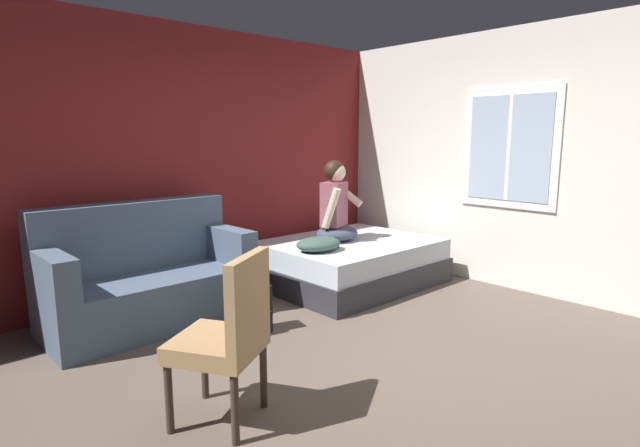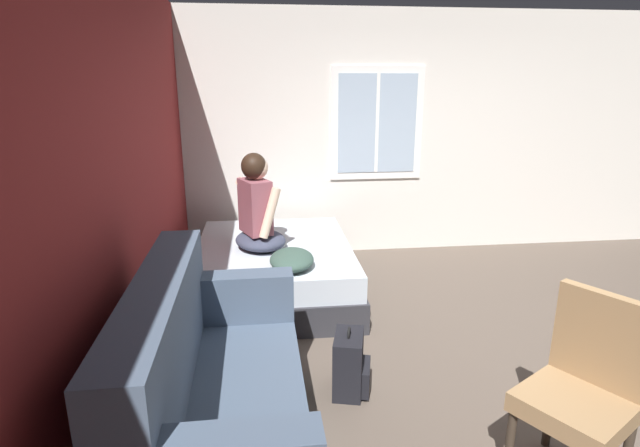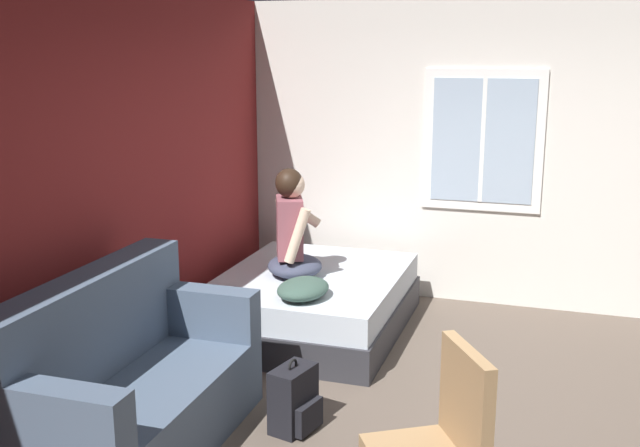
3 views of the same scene
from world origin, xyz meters
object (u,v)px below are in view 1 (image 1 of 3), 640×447
bed (350,262)px  throw_pillow (319,244)px  backpack (252,310)px  cell_phone (332,246)px  person_seated (336,208)px  couch (146,278)px  side_chair (228,333)px

bed → throw_pillow: size_ratio=3.81×
backpack → throw_pillow: size_ratio=0.95×
bed → cell_phone: 0.45m
person_seated → cell_phone: person_seated is taller
couch → backpack: 0.99m
bed → side_chair: 2.87m
backpack → cell_phone: (1.26, 0.35, 0.29)m
bed → couch: 2.19m
person_seated → backpack: person_seated is taller
couch → throw_pillow: (1.56, -0.51, 0.16)m
couch → person_seated: 2.12m
side_chair → couch: bearing=79.9°
side_chair → cell_phone: bearing=32.5°
backpack → side_chair: bearing=-130.6°
person_seated → cell_phone: size_ratio=6.08×
side_chair → throw_pillow: side_chair is taller
side_chair → cell_phone: 2.50m
backpack → throw_pillow: throw_pillow is taller
bed → cell_phone: size_ratio=12.70×
person_seated → cell_phone: (-0.27, -0.23, -0.35)m
couch → throw_pillow: 1.65m
couch → side_chair: 1.85m
backpack → throw_pillow: (1.03, 0.31, 0.36)m
throw_pillow → cell_phone: throw_pillow is taller
couch → backpack: (0.53, -0.82, -0.20)m
person_seated → couch: bearing=173.2°
bed → backpack: bed is taller
person_seated → throw_pillow: person_seated is taller
cell_phone → side_chair: bearing=-18.8°
throw_pillow → bed: bearing=12.5°
throw_pillow → cell_phone: 0.24m
couch → cell_phone: bearing=-14.8°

